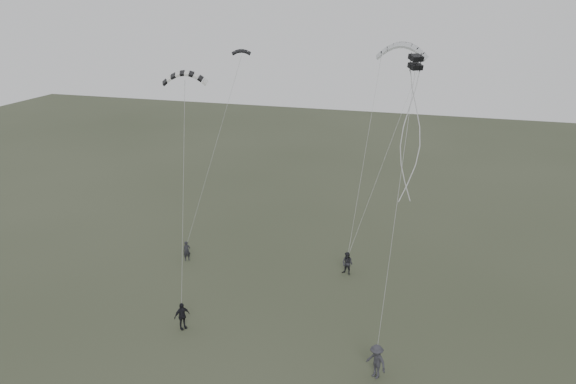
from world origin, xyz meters
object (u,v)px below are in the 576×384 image
(flyer_far, at_px, (376,361))
(flyer_center, at_px, (182,316))
(kite_dark_small, at_px, (241,51))
(kite_striped, at_px, (185,73))
(kite_box, at_px, (416,62))
(flyer_left, at_px, (187,251))
(flyer_right, at_px, (347,263))
(kite_pale_large, at_px, (402,45))

(flyer_far, bearing_deg, flyer_center, -152.67)
(kite_dark_small, height_order, kite_striped, kite_dark_small)
(flyer_center, relative_size, flyer_far, 0.90)
(kite_box, bearing_deg, kite_dark_small, 109.15)
(kite_dark_small, height_order, kite_box, kite_box)
(kite_striped, bearing_deg, kite_box, -28.24)
(kite_striped, relative_size, kite_box, 3.98)
(flyer_far, bearing_deg, kite_striped, -172.87)
(flyer_left, xyz_separation_m, flyer_far, (16.04, -9.96, 0.21))
(flyer_right, distance_m, flyer_far, 11.81)
(flyer_far, bearing_deg, kite_pale_large, 127.80)
(flyer_right, xyz_separation_m, flyer_center, (-8.38, -9.94, 0.01))
(flyer_left, relative_size, kite_dark_small, 1.14)
(kite_pale_large, bearing_deg, flyer_left, -148.75)
(kite_box, bearing_deg, flyer_left, 127.43)
(kite_dark_small, bearing_deg, kite_pale_large, 0.39)
(flyer_far, relative_size, kite_striped, 0.71)
(flyer_left, distance_m, kite_dark_small, 15.75)
(kite_dark_small, bearing_deg, flyer_far, -67.51)
(flyer_left, height_order, flyer_right, flyer_right)
(flyer_left, height_order, flyer_center, flyer_center)
(flyer_far, height_order, kite_pale_large, kite_pale_large)
(kite_pale_large, relative_size, kite_box, 5.47)
(flyer_left, distance_m, kite_pale_large, 22.66)
(kite_striped, bearing_deg, flyer_far, -46.87)
(flyer_center, bearing_deg, kite_striped, 51.31)
(flyer_far, distance_m, kite_pale_large, 23.73)
(flyer_left, relative_size, kite_pale_large, 0.41)
(flyer_center, height_order, kite_box, kite_box)
(flyer_right, bearing_deg, kite_pale_large, 92.37)
(flyer_center, height_order, kite_pale_large, kite_pale_large)
(flyer_far, xyz_separation_m, kite_dark_small, (-12.78, 14.34, 14.57))
(flyer_left, bearing_deg, kite_pale_large, -6.52)
(kite_pale_large, bearing_deg, flyer_center, -120.61)
(flyer_center, relative_size, kite_striped, 0.63)
(flyer_center, height_order, kite_dark_small, kite_dark_small)
(flyer_center, bearing_deg, kite_box, -39.28)
(flyer_left, xyz_separation_m, flyer_right, (12.34, 1.25, 0.09))
(flyer_right, xyz_separation_m, kite_striped, (-9.98, -4.48, 13.98))
(flyer_right, relative_size, kite_striped, 0.62)
(flyer_right, height_order, kite_box, kite_box)
(flyer_right, xyz_separation_m, kite_box, (4.27, -6.37, 15.31))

